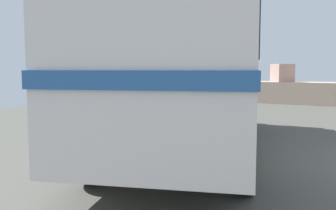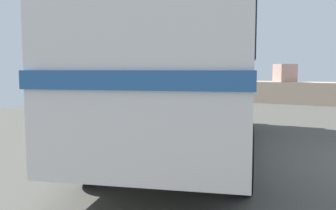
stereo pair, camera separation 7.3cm
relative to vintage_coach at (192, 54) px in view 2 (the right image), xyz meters
name	(u,v)px [view 2 (the right image)]	position (x,y,z in m)	size (l,w,h in m)	color
vintage_coach	(192,54)	(0.00, 0.00, 0.00)	(5.04, 8.90, 3.70)	black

